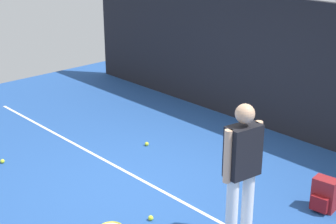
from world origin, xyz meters
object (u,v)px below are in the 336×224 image
(tennis_player, at_px, (242,166))
(tennis_ball_by_fence, at_px, (147,144))
(tennis_ball_near_player, at_px, (151,218))
(tennis_ball_far_left, at_px, (2,161))
(backpack, at_px, (324,195))

(tennis_player, xyz_separation_m, tennis_ball_by_fence, (-2.78, 0.97, -0.93))
(tennis_ball_near_player, bearing_deg, tennis_ball_far_left, -167.46)
(backpack, xyz_separation_m, tennis_ball_far_left, (-4.13, -2.44, -0.18))
(tennis_player, distance_m, tennis_ball_near_player, 1.46)
(tennis_player, xyz_separation_m, tennis_ball_near_player, (-1.01, -0.49, -0.93))
(tennis_player, bearing_deg, tennis_ball_by_fence, 79.46)
(tennis_ball_by_fence, xyz_separation_m, tennis_ball_far_left, (-1.03, -2.08, 0.00))
(tennis_ball_far_left, bearing_deg, tennis_player, 16.24)
(tennis_ball_far_left, bearing_deg, tennis_ball_near_player, 12.54)
(tennis_player, distance_m, backpack, 1.56)
(tennis_player, distance_m, tennis_ball_far_left, 4.08)
(tennis_player, relative_size, tennis_ball_near_player, 25.76)
(backpack, relative_size, tennis_ball_near_player, 6.67)
(tennis_player, relative_size, backpack, 3.86)
(tennis_ball_far_left, bearing_deg, backpack, 30.55)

